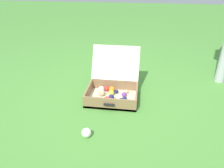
# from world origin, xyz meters

# --- Properties ---
(ground_plane) EXTENTS (16.00, 16.00, 0.00)m
(ground_plane) POSITION_xyz_m (0.00, 0.00, 0.00)
(ground_plane) COLOR #4C8C38
(open_suitcase) EXTENTS (0.55, 0.64, 0.49)m
(open_suitcase) POSITION_xyz_m (0.06, 0.02, 0.11)
(open_suitcase) COLOR beige
(open_suitcase) RESTS_ON ground
(stray_ball_on_grass) EXTENTS (0.08, 0.08, 0.08)m
(stray_ball_on_grass) POSITION_xyz_m (-0.08, -0.66, 0.04)
(stray_ball_on_grass) COLOR white
(stray_ball_on_grass) RESTS_ON ground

